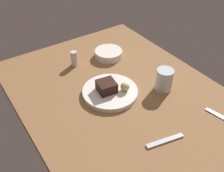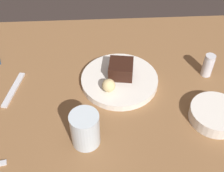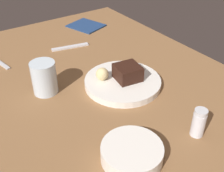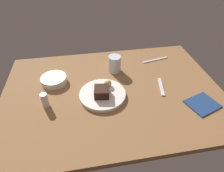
{
  "view_description": "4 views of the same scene",
  "coord_description": "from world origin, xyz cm",
  "px_view_note": "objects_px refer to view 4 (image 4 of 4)",
  "views": [
    {
      "loc": [
        67.92,
        -53.13,
        78.9
      ],
      "look_at": [
        -5.34,
        -3.38,
        7.79
      ],
      "focal_mm": 42.22,
      "sensor_mm": 36.0,
      "label": 1
    },
    {
      "loc": [
        0.38,
        62.85,
        68.13
      ],
      "look_at": [
        -3.2,
        -0.28,
        5.04
      ],
      "focal_mm": 46.29,
      "sensor_mm": 36.0,
      "label": 2
    },
    {
      "loc": [
        -66.21,
        41.44,
        53.88
      ],
      "look_at": [
        -8.02,
        1.59,
        5.7
      ],
      "focal_mm": 44.92,
      "sensor_mm": 36.0,
      "label": 3
    },
    {
      "loc": [
        -13.96,
        -77.95,
        72.4
      ],
      "look_at": [
        -0.71,
        -1.7,
        7.49
      ],
      "focal_mm": 30.48,
      "sensor_mm": 36.0,
      "label": 4
    }
  ],
  "objects_px": {
    "side_bowl": "(54,80)",
    "water_glass": "(115,64)",
    "dessert_plate": "(103,95)",
    "chocolate_cake_slice": "(102,92)",
    "bread_roll": "(108,83)",
    "salt_shaker": "(45,100)",
    "dessert_spoon": "(161,87)",
    "folded_napkin": "(202,104)",
    "butter_knife": "(155,60)"
  },
  "relations": [
    {
      "from": "dessert_spoon",
      "to": "chocolate_cake_slice",
      "type": "bearing_deg",
      "value": 107.3
    },
    {
      "from": "chocolate_cake_slice",
      "to": "butter_knife",
      "type": "height_order",
      "value": "chocolate_cake_slice"
    },
    {
      "from": "chocolate_cake_slice",
      "to": "water_glass",
      "type": "bearing_deg",
      "value": 64.63
    },
    {
      "from": "dessert_plate",
      "to": "side_bowl",
      "type": "distance_m",
      "value": 0.31
    },
    {
      "from": "dessert_spoon",
      "to": "folded_napkin",
      "type": "relative_size",
      "value": 1.01
    },
    {
      "from": "salt_shaker",
      "to": "water_glass",
      "type": "bearing_deg",
      "value": 31.48
    },
    {
      "from": "dessert_plate",
      "to": "chocolate_cake_slice",
      "type": "distance_m",
      "value": 0.04
    },
    {
      "from": "side_bowl",
      "to": "dessert_spoon",
      "type": "distance_m",
      "value": 0.61
    },
    {
      "from": "dessert_plate",
      "to": "water_glass",
      "type": "bearing_deg",
      "value": 64.24
    },
    {
      "from": "bread_roll",
      "to": "water_glass",
      "type": "distance_m",
      "value": 0.18
    },
    {
      "from": "chocolate_cake_slice",
      "to": "butter_knife",
      "type": "xyz_separation_m",
      "value": [
        0.4,
        0.31,
        -0.04
      ]
    },
    {
      "from": "water_glass",
      "to": "folded_napkin",
      "type": "xyz_separation_m",
      "value": [
        0.39,
        -0.37,
        -0.05
      ]
    },
    {
      "from": "dessert_spoon",
      "to": "dessert_plate",
      "type": "bearing_deg",
      "value": 104.86
    },
    {
      "from": "dessert_spoon",
      "to": "butter_knife",
      "type": "height_order",
      "value": "dessert_spoon"
    },
    {
      "from": "chocolate_cake_slice",
      "to": "dessert_spoon",
      "type": "distance_m",
      "value": 0.34
    },
    {
      "from": "chocolate_cake_slice",
      "to": "side_bowl",
      "type": "relative_size",
      "value": 0.52
    },
    {
      "from": "salt_shaker",
      "to": "butter_knife",
      "type": "distance_m",
      "value": 0.76
    },
    {
      "from": "chocolate_cake_slice",
      "to": "butter_knife",
      "type": "distance_m",
      "value": 0.51
    },
    {
      "from": "chocolate_cake_slice",
      "to": "side_bowl",
      "type": "distance_m",
      "value": 0.31
    },
    {
      "from": "dessert_plate",
      "to": "side_bowl",
      "type": "xyz_separation_m",
      "value": [
        -0.26,
        0.16,
        0.01
      ]
    },
    {
      "from": "butter_knife",
      "to": "water_glass",
      "type": "bearing_deg",
      "value": -177.3
    },
    {
      "from": "bread_roll",
      "to": "salt_shaker",
      "type": "xyz_separation_m",
      "value": [
        -0.33,
        -0.08,
        -0.0
      ]
    },
    {
      "from": "side_bowl",
      "to": "water_glass",
      "type": "bearing_deg",
      "value": 8.55
    },
    {
      "from": "bread_roll",
      "to": "side_bowl",
      "type": "distance_m",
      "value": 0.32
    },
    {
      "from": "chocolate_cake_slice",
      "to": "water_glass",
      "type": "relative_size",
      "value": 0.74
    },
    {
      "from": "bread_roll",
      "to": "side_bowl",
      "type": "height_order",
      "value": "bread_roll"
    },
    {
      "from": "water_glass",
      "to": "side_bowl",
      "type": "xyz_separation_m",
      "value": [
        -0.36,
        -0.05,
        -0.03
      ]
    },
    {
      "from": "water_glass",
      "to": "butter_knife",
      "type": "xyz_separation_m",
      "value": [
        0.29,
        0.07,
        -0.05
      ]
    },
    {
      "from": "salt_shaker",
      "to": "water_glass",
      "type": "xyz_separation_m",
      "value": [
        0.39,
        0.24,
        0.01
      ]
    },
    {
      "from": "bread_roll",
      "to": "butter_knife",
      "type": "distance_m",
      "value": 0.44
    },
    {
      "from": "water_glass",
      "to": "dessert_plate",
      "type": "bearing_deg",
      "value": -115.76
    },
    {
      "from": "bread_roll",
      "to": "folded_napkin",
      "type": "distance_m",
      "value": 0.5
    },
    {
      "from": "side_bowl",
      "to": "butter_knife",
      "type": "xyz_separation_m",
      "value": [
        0.66,
        0.13,
        -0.02
      ]
    },
    {
      "from": "chocolate_cake_slice",
      "to": "salt_shaker",
      "type": "relative_size",
      "value": 0.96
    },
    {
      "from": "butter_knife",
      "to": "folded_napkin",
      "type": "relative_size",
      "value": 1.28
    },
    {
      "from": "water_glass",
      "to": "side_bowl",
      "type": "height_order",
      "value": "water_glass"
    },
    {
      "from": "side_bowl",
      "to": "bread_roll",
      "type": "bearing_deg",
      "value": -20.38
    },
    {
      "from": "water_glass",
      "to": "folded_napkin",
      "type": "distance_m",
      "value": 0.54
    },
    {
      "from": "dessert_spoon",
      "to": "folded_napkin",
      "type": "height_order",
      "value": "dessert_spoon"
    },
    {
      "from": "bread_roll",
      "to": "folded_napkin",
      "type": "xyz_separation_m",
      "value": [
        0.46,
        -0.2,
        -0.04
      ]
    },
    {
      "from": "chocolate_cake_slice",
      "to": "salt_shaker",
      "type": "height_order",
      "value": "salt_shaker"
    },
    {
      "from": "butter_knife",
      "to": "side_bowl",
      "type": "bearing_deg",
      "value": 179.58
    },
    {
      "from": "water_glass",
      "to": "chocolate_cake_slice",
      "type": "bearing_deg",
      "value": -115.37
    },
    {
      "from": "dessert_plate",
      "to": "side_bowl",
      "type": "relative_size",
      "value": 1.69
    },
    {
      "from": "dessert_spoon",
      "to": "water_glass",
      "type": "bearing_deg",
      "value": 60.7
    },
    {
      "from": "chocolate_cake_slice",
      "to": "side_bowl",
      "type": "bearing_deg",
      "value": 144.89
    },
    {
      "from": "side_bowl",
      "to": "chocolate_cake_slice",
      "type": "bearing_deg",
      "value": -35.11
    },
    {
      "from": "bread_roll",
      "to": "butter_knife",
      "type": "bearing_deg",
      "value": 33.5
    },
    {
      "from": "chocolate_cake_slice",
      "to": "salt_shaker",
      "type": "distance_m",
      "value": 0.28
    },
    {
      "from": "bread_roll",
      "to": "salt_shaker",
      "type": "relative_size",
      "value": 0.52
    }
  ]
}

